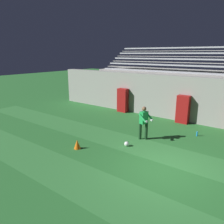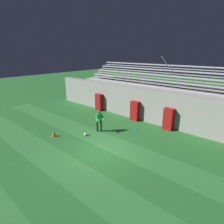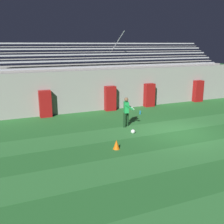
{
  "view_description": "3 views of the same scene",
  "coord_description": "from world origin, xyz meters",
  "px_view_note": "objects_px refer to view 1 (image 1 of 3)",
  "views": [
    {
      "loc": [
        2.74,
        -6.88,
        4.13
      ],
      "look_at": [
        -3.17,
        0.93,
        1.5
      ],
      "focal_mm": 35.0,
      "sensor_mm": 36.0,
      "label": 1
    },
    {
      "loc": [
        7.24,
        -6.99,
        5.78
      ],
      "look_at": [
        -1.09,
        2.41,
        1.71
      ],
      "focal_mm": 30.0,
      "sensor_mm": 36.0,
      "label": 2
    },
    {
      "loc": [
        -8.29,
        -10.51,
        4.51
      ],
      "look_at": [
        -2.73,
        2.81,
        0.75
      ],
      "focal_mm": 42.0,
      "sensor_mm": 36.0,
      "label": 3
    }
  ],
  "objects_px": {
    "goalkeeper": "(144,121)",
    "water_bottle": "(197,134)",
    "padding_pillar_gate_left": "(183,109)",
    "padding_pillar_far_left": "(123,100)",
    "traffic_cone": "(77,144)",
    "soccer_ball": "(127,144)"
  },
  "relations": [
    {
      "from": "goalkeeper",
      "to": "traffic_cone",
      "type": "height_order",
      "value": "goalkeeper"
    },
    {
      "from": "traffic_cone",
      "to": "water_bottle",
      "type": "xyz_separation_m",
      "value": [
        3.81,
        4.82,
        -0.09
      ]
    },
    {
      "from": "padding_pillar_gate_left",
      "to": "soccer_ball",
      "type": "bearing_deg",
      "value": -98.84
    },
    {
      "from": "padding_pillar_far_left",
      "to": "traffic_cone",
      "type": "height_order",
      "value": "padding_pillar_far_left"
    },
    {
      "from": "padding_pillar_far_left",
      "to": "goalkeeper",
      "type": "relative_size",
      "value": 1.02
    },
    {
      "from": "padding_pillar_far_left",
      "to": "goalkeeper",
      "type": "xyz_separation_m",
      "value": [
        3.84,
        -3.8,
        0.1
      ]
    },
    {
      "from": "padding_pillar_gate_left",
      "to": "soccer_ball",
      "type": "xyz_separation_m",
      "value": [
        -0.78,
        -5.01,
        -0.74
      ]
    },
    {
      "from": "soccer_ball",
      "to": "water_bottle",
      "type": "distance_m",
      "value": 3.93
    },
    {
      "from": "padding_pillar_gate_left",
      "to": "padding_pillar_far_left",
      "type": "distance_m",
      "value": 4.43
    },
    {
      "from": "traffic_cone",
      "to": "soccer_ball",
      "type": "bearing_deg",
      "value": 43.96
    },
    {
      "from": "goalkeeper",
      "to": "traffic_cone",
      "type": "distance_m",
      "value": 3.39
    },
    {
      "from": "padding_pillar_far_left",
      "to": "traffic_cone",
      "type": "xyz_separation_m",
      "value": [
        2.03,
        -6.56,
        -0.64
      ]
    },
    {
      "from": "water_bottle",
      "to": "goalkeeper",
      "type": "bearing_deg",
      "value": -134.27
    },
    {
      "from": "goalkeeper",
      "to": "water_bottle",
      "type": "xyz_separation_m",
      "value": [
        2.0,
        2.05,
        -0.83
      ]
    },
    {
      "from": "padding_pillar_gate_left",
      "to": "goalkeeper",
      "type": "height_order",
      "value": "padding_pillar_gate_left"
    },
    {
      "from": "soccer_ball",
      "to": "traffic_cone",
      "type": "xyz_separation_m",
      "value": [
        -1.62,
        -1.56,
        0.1
      ]
    },
    {
      "from": "traffic_cone",
      "to": "water_bottle",
      "type": "height_order",
      "value": "traffic_cone"
    },
    {
      "from": "padding_pillar_gate_left",
      "to": "goalkeeper",
      "type": "relative_size",
      "value": 1.02
    },
    {
      "from": "padding_pillar_gate_left",
      "to": "padding_pillar_far_left",
      "type": "bearing_deg",
      "value": 180.0
    },
    {
      "from": "padding_pillar_gate_left",
      "to": "traffic_cone",
      "type": "relative_size",
      "value": 4.05
    },
    {
      "from": "soccer_ball",
      "to": "traffic_cone",
      "type": "bearing_deg",
      "value": -136.04
    },
    {
      "from": "goalkeeper",
      "to": "padding_pillar_gate_left",
      "type": "bearing_deg",
      "value": 81.29
    }
  ]
}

